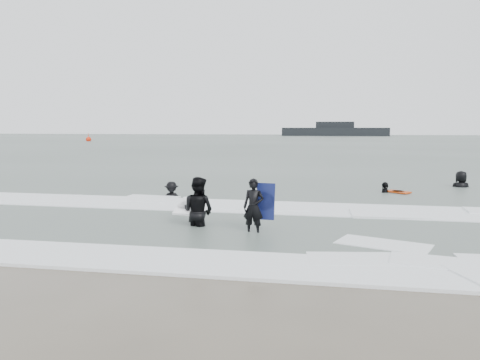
% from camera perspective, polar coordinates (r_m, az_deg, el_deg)
% --- Properties ---
extents(ground, '(320.00, 320.00, 0.00)m').
position_cam_1_polar(ground, '(10.39, -5.61, -9.11)').
color(ground, brown).
rests_on(ground, ground).
extents(sea, '(320.00, 320.00, 0.00)m').
position_cam_1_polar(sea, '(89.65, 9.69, 4.65)').
color(sea, '#47544C').
rests_on(sea, ground).
extents(surfer_centre, '(0.58, 0.42, 1.49)m').
position_cam_1_polar(surfer_centre, '(12.24, 1.64, -6.69)').
color(surfer_centre, black).
rests_on(surfer_centre, ground).
extents(surfer_wading, '(1.13, 1.00, 1.96)m').
position_cam_1_polar(surfer_wading, '(13.25, -5.11, -5.69)').
color(surfer_wading, black).
rests_on(surfer_wading, ground).
extents(surfer_breaker, '(1.09, 0.81, 1.50)m').
position_cam_1_polar(surfer_breaker, '(18.67, -8.33, -2.18)').
color(surfer_breaker, black).
rests_on(surfer_breaker, ground).
extents(surfer_right_near, '(0.87, 1.02, 1.64)m').
position_cam_1_polar(surfer_right_near, '(20.62, 17.28, -1.58)').
color(surfer_right_near, black).
rests_on(surfer_right_near, ground).
extents(surfer_right_far, '(1.02, 0.73, 1.95)m').
position_cam_1_polar(surfer_right_far, '(23.65, 25.29, -0.91)').
color(surfer_right_far, black).
rests_on(surfer_right_far, ground).
extents(surf_foam, '(30.03, 9.06, 0.09)m').
position_cam_1_polar(surf_foam, '(13.86, -1.08, -4.95)').
color(surf_foam, white).
rests_on(surf_foam, ground).
extents(bodyboards, '(7.53, 8.81, 1.25)m').
position_cam_1_polar(bodyboards, '(15.17, 7.30, -2.25)').
color(bodyboards, '#0F1648').
rests_on(bodyboards, ground).
extents(buoy, '(1.00, 1.00, 1.65)m').
position_cam_1_polar(buoy, '(95.10, -17.98, 4.74)').
color(buoy, red).
rests_on(buoy, ground).
extents(vessel_horizon, '(32.07, 5.73, 4.35)m').
position_cam_1_polar(vessel_horizon, '(147.41, 11.48, 5.90)').
color(vessel_horizon, black).
rests_on(vessel_horizon, ground).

